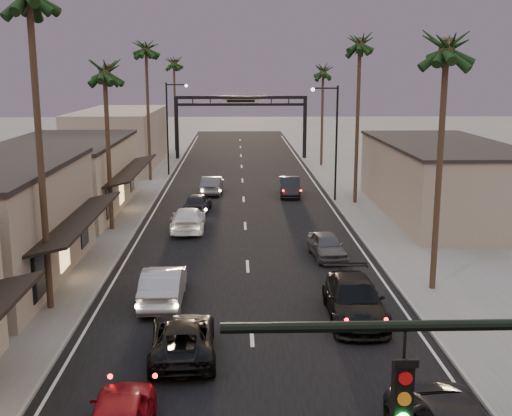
{
  "coord_description": "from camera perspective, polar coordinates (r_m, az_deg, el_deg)",
  "views": [
    {
      "loc": [
        -0.56,
        -4.36,
        10.1
      ],
      "look_at": [
        0.54,
        31.04,
        2.5
      ],
      "focal_mm": 45.0,
      "sensor_mm": 36.0,
      "label": 1
    }
  ],
  "objects": [
    {
      "name": "ground",
      "position": [
        45.5,
        -1.02,
        -0.72
      ],
      "size": [
        200.0,
        200.0,
        0.0
      ],
      "primitive_type": "plane",
      "color": "slate",
      "rests_on": "ground"
    },
    {
      "name": "road",
      "position": [
        50.39,
        -1.1,
        0.55
      ],
      "size": [
        14.0,
        120.0,
        0.02
      ],
      "primitive_type": "cube",
      "color": "black",
      "rests_on": "ground"
    },
    {
      "name": "sidewalk_left",
      "position": [
        57.94,
        -10.63,
        1.92
      ],
      "size": [
        5.0,
        92.0,
        0.12
      ],
      "primitive_type": "cube",
      "color": "slate",
      "rests_on": "ground"
    },
    {
      "name": "sidewalk_right",
      "position": [
        58.12,
        8.23,
        2.04
      ],
      "size": [
        5.0,
        92.0,
        0.12
      ],
      "primitive_type": "cube",
      "color": "slate",
      "rests_on": "ground"
    },
    {
      "name": "storefront_far",
      "position": [
        48.6,
        -16.6,
        2.61
      ],
      "size": [
        8.0,
        16.0,
        5.0
      ],
      "primitive_type": "cube",
      "color": "tan",
      "rests_on": "ground"
    },
    {
      "name": "storefront_dist",
      "position": [
        70.82,
        -11.95,
        6.1
      ],
      "size": [
        8.0,
        20.0,
        6.0
      ],
      "primitive_type": "cube",
      "color": "gray",
      "rests_on": "ground"
    },
    {
      "name": "building_right",
      "position": [
        47.3,
        16.19,
        2.38
      ],
      "size": [
        8.0,
        18.0,
        5.0
      ],
      "primitive_type": "cube",
      "color": "gray",
      "rests_on": "ground"
    },
    {
      "name": "arch",
      "position": [
        74.5,
        -1.35,
        8.59
      ],
      "size": [
        15.2,
        0.4,
        7.27
      ],
      "color": "black",
      "rests_on": "ground"
    },
    {
      "name": "streetlight_right",
      "position": [
        50.15,
        6.86,
        6.57
      ],
      "size": [
        2.13,
        0.3,
        9.0
      ],
      "color": "black",
      "rests_on": "ground"
    },
    {
      "name": "streetlight_left",
      "position": [
        62.87,
        -7.64,
        7.65
      ],
      "size": [
        2.13,
        0.3,
        9.0
      ],
      "color": "black",
      "rests_on": "ground"
    },
    {
      "name": "palm_lc",
      "position": [
        41.16,
        -13.35,
        12.31
      ],
      "size": [
        3.2,
        3.2,
        12.2
      ],
      "color": "#38281C",
      "rests_on": "ground"
    },
    {
      "name": "palm_ld",
      "position": [
        59.95,
        -9.78,
        14.16
      ],
      "size": [
        3.2,
        3.2,
        14.2
      ],
      "color": "#38281C",
      "rests_on": "ground"
    },
    {
      "name": "palm_ra",
      "position": [
        29.83,
        16.63,
        14.2
      ],
      "size": [
        3.2,
        3.2,
        13.2
      ],
      "color": "#38281C",
      "rests_on": "ground"
    },
    {
      "name": "palm_rb",
      "position": [
        49.27,
        9.25,
        14.65
      ],
      "size": [
        3.2,
        3.2,
        14.2
      ],
      "color": "#38281C",
      "rests_on": "ground"
    },
    {
      "name": "palm_rc",
      "position": [
        68.97,
        6.0,
        12.35
      ],
      "size": [
        3.2,
        3.2,
        12.2
      ],
      "color": "#38281C",
      "rests_on": "ground"
    },
    {
      "name": "palm_far",
      "position": [
        82.73,
        -7.33,
        12.95
      ],
      "size": [
        3.2,
        3.2,
        13.2
      ],
      "color": "#38281C",
      "rests_on": "ground"
    },
    {
      "name": "oncoming_pickup",
      "position": [
        23.67,
        -6.51,
        -11.41
      ],
      "size": [
        2.55,
        5.06,
        1.37
      ],
      "primitive_type": "imported",
      "rotation": [
        0.0,
        0.0,
        3.2
      ],
      "color": "black",
      "rests_on": "ground"
    },
    {
      "name": "oncoming_silver",
      "position": [
        28.86,
        -8.24,
        -6.79
      ],
      "size": [
        1.77,
        4.97,
        1.63
      ],
      "primitive_type": "imported",
      "rotation": [
        0.0,
        0.0,
        3.15
      ],
      "color": "#9C9BA0",
      "rests_on": "ground"
    },
    {
      "name": "oncoming_white",
      "position": [
        41.42,
        -6.05,
        -1.0
      ],
      "size": [
        2.19,
        5.22,
        1.51
      ],
      "primitive_type": "imported",
      "rotation": [
        0.0,
        0.0,
        3.16
      ],
      "color": "silver",
      "rests_on": "ground"
    },
    {
      "name": "oncoming_dgrey",
      "position": [
        46.77,
        -5.22,
        0.48
      ],
      "size": [
        2.11,
        4.34,
        1.43
      ],
      "primitive_type": "imported",
      "rotation": [
        0.0,
        0.0,
        3.04
      ],
      "color": "black",
      "rests_on": "ground"
    },
    {
      "name": "oncoming_grey_far",
      "position": [
        53.71,
        -3.93,
        2.05
      ],
      "size": [
        1.84,
        4.58,
        1.48
      ],
      "primitive_type": "imported",
      "rotation": [
        0.0,
        0.0,
        3.08
      ],
      "color": "#4D4E52",
      "rests_on": "ground"
    },
    {
      "name": "curbside_black",
      "position": [
        27.1,
        8.74,
        -8.06
      ],
      "size": [
        2.45,
        5.7,
        1.64
      ],
      "primitive_type": "imported",
      "rotation": [
        0.0,
        0.0,
        -0.03
      ],
      "color": "black",
      "rests_on": "ground"
    },
    {
      "name": "curbside_grey",
      "position": [
        35.48,
        6.32,
        -3.35
      ],
      "size": [
        2.04,
        4.19,
        1.38
      ],
      "primitive_type": "imported",
      "rotation": [
        0.0,
        0.0,
        0.1
      ],
      "color": "#47464B",
      "rests_on": "ground"
    },
    {
      "name": "curbside_far",
      "position": [
        52.79,
        3.01,
        1.9
      ],
      "size": [
        1.82,
        4.67,
        1.52
      ],
      "primitive_type": "imported",
      "rotation": [
        0.0,
        0.0,
        -0.05
      ],
      "color": "black",
      "rests_on": "ground"
    }
  ]
}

